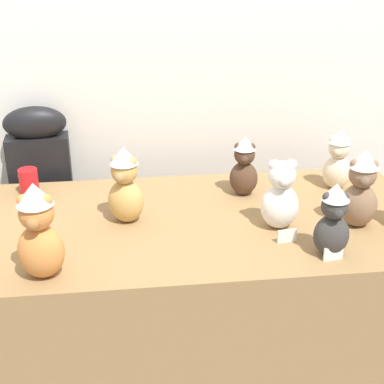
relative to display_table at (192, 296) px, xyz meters
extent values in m
cube|color=silver|center=(0.00, 0.69, 0.95)|extent=(7.00, 0.08, 2.60)
cube|color=olive|center=(0.00, 0.00, 0.00)|extent=(1.84, 0.87, 0.71)
cube|color=black|center=(-0.64, 0.57, 0.09)|extent=(0.29, 0.14, 0.88)
ellipsoid|color=black|center=(-0.64, 0.57, 0.59)|extent=(0.29, 0.14, 0.15)
ellipsoid|color=#7F6047|center=(0.61, -0.12, 0.44)|extent=(0.16, 0.14, 0.17)
sphere|color=#7F6047|center=(0.61, -0.12, 0.56)|extent=(0.10, 0.10, 0.10)
sphere|color=#7F6047|center=(0.58, -0.11, 0.60)|extent=(0.04, 0.04, 0.04)
sphere|color=#7F6047|center=(0.64, -0.12, 0.60)|extent=(0.04, 0.04, 0.04)
sphere|color=brown|center=(0.61, -0.16, 0.56)|extent=(0.04, 0.04, 0.04)
cone|color=silver|center=(0.61, -0.12, 0.63)|extent=(0.11, 0.11, 0.07)
ellipsoid|color=tan|center=(-0.25, 0.03, 0.44)|extent=(0.17, 0.16, 0.17)
sphere|color=tan|center=(-0.25, 0.03, 0.56)|extent=(0.10, 0.10, 0.10)
sphere|color=tan|center=(-0.28, 0.04, 0.60)|extent=(0.04, 0.04, 0.04)
sphere|color=tan|center=(-0.22, 0.01, 0.60)|extent=(0.04, 0.04, 0.04)
sphere|color=olive|center=(-0.27, -0.01, 0.56)|extent=(0.04, 0.04, 0.04)
cone|color=silver|center=(-0.25, 0.03, 0.63)|extent=(0.11, 0.11, 0.07)
ellipsoid|color=#4C3323|center=(0.24, 0.21, 0.43)|extent=(0.14, 0.12, 0.15)
sphere|color=#4C3323|center=(0.24, 0.21, 0.53)|extent=(0.09, 0.09, 0.09)
sphere|color=#4C3323|center=(0.22, 0.22, 0.57)|extent=(0.03, 0.03, 0.03)
sphere|color=#4C3323|center=(0.27, 0.20, 0.57)|extent=(0.03, 0.03, 0.03)
sphere|color=#412E23|center=(0.24, 0.17, 0.53)|extent=(0.04, 0.04, 0.04)
cone|color=silver|center=(0.24, 0.21, 0.59)|extent=(0.09, 0.09, 0.06)
ellipsoid|color=#D17F3D|center=(-0.52, -0.33, 0.45)|extent=(0.16, 0.14, 0.18)
sphere|color=#D17F3D|center=(-0.52, -0.33, 0.58)|extent=(0.11, 0.11, 0.11)
sphere|color=#D17F3D|center=(-0.56, -0.32, 0.62)|extent=(0.04, 0.04, 0.04)
sphere|color=#D17F3D|center=(-0.49, -0.33, 0.62)|extent=(0.04, 0.04, 0.04)
sphere|color=#A06536|center=(-0.53, -0.37, 0.57)|extent=(0.05, 0.05, 0.05)
cone|color=silver|center=(-0.52, -0.33, 0.65)|extent=(0.12, 0.12, 0.07)
ellipsoid|color=#383533|center=(0.44, -0.31, 0.43)|extent=(0.12, 0.11, 0.15)
sphere|color=#383533|center=(0.44, -0.31, 0.54)|extent=(0.09, 0.09, 0.09)
sphere|color=#383533|center=(0.41, -0.31, 0.58)|extent=(0.03, 0.03, 0.03)
sphere|color=#383533|center=(0.47, -0.31, 0.58)|extent=(0.03, 0.03, 0.03)
sphere|color=#32302E|center=(0.44, -0.35, 0.53)|extent=(0.04, 0.04, 0.04)
cone|color=silver|center=(0.44, -0.31, 0.59)|extent=(0.09, 0.09, 0.06)
ellipsoid|color=white|center=(0.32, -0.09, 0.44)|extent=(0.15, 0.13, 0.17)
sphere|color=white|center=(0.32, -0.09, 0.57)|extent=(0.10, 0.10, 0.10)
sphere|color=white|center=(0.29, -0.09, 0.61)|extent=(0.04, 0.04, 0.04)
sphere|color=white|center=(0.35, -0.09, 0.61)|extent=(0.04, 0.04, 0.04)
sphere|color=#B4B3AF|center=(0.31, -0.14, 0.56)|extent=(0.04, 0.04, 0.04)
ellipsoid|color=beige|center=(0.65, 0.23, 0.43)|extent=(0.15, 0.15, 0.15)
sphere|color=beige|center=(0.65, 0.23, 0.54)|extent=(0.09, 0.09, 0.09)
sphere|color=beige|center=(0.63, 0.24, 0.57)|extent=(0.03, 0.03, 0.03)
sphere|color=beige|center=(0.68, 0.21, 0.57)|extent=(0.03, 0.03, 0.03)
sphere|color=#ABA08A|center=(0.64, 0.19, 0.53)|extent=(0.04, 0.04, 0.04)
cone|color=silver|center=(0.65, 0.23, 0.59)|extent=(0.09, 0.09, 0.06)
cylinder|color=red|center=(-0.66, 0.33, 0.41)|extent=(0.08, 0.08, 0.11)
cube|color=white|center=(0.32, -0.21, 0.38)|extent=(0.07, 0.02, 0.05)
cube|color=white|center=(0.44, -0.35, 0.38)|extent=(0.07, 0.02, 0.05)
camera|label=1|loc=(-0.23, -1.92, 1.38)|focal=52.85mm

